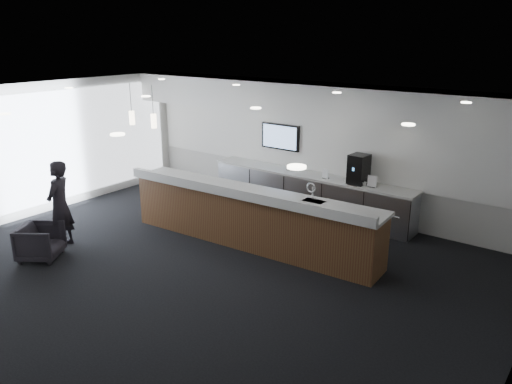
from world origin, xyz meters
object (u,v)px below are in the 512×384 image
Objects in this scene: service_counter at (250,217)px; armchair at (40,242)px; lounge_guest at (60,205)px; coffee_machine at (359,169)px.

armchair is at bearing -136.59° from service_counter.
lounge_guest is at bearing -144.27° from service_counter.
service_counter is 3.68m from lounge_guest.
armchair is at bearing -13.67° from lounge_guest.
lounge_guest is (-4.06, -4.52, -0.40)m from coffee_machine.
coffee_machine is at bearing -72.28° from armchair.
coffee_machine is 6.48m from armchair.
service_counter reaches higher than armchair.
lounge_guest is at bearing -20.27° from armchair.
service_counter is 3.95m from armchair.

